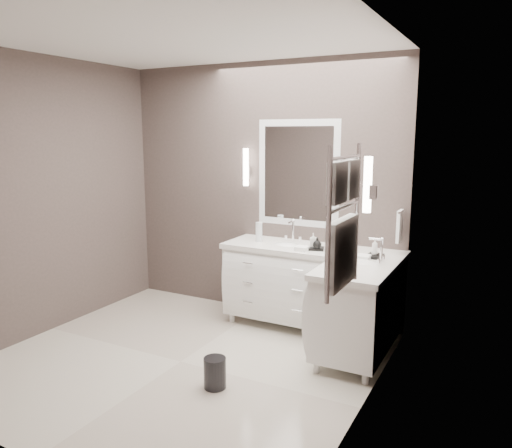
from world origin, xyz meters
The scene contains 21 objects.
floor centered at (0.00, 0.00, -0.01)m, with size 3.20×3.00×0.01m, color beige.
ceiling centered at (0.00, 0.00, 2.71)m, with size 3.20×3.00×0.01m, color white.
wall_back centered at (0.00, 1.50, 1.35)m, with size 3.20×0.01×2.70m, color #463B38.
wall_front centered at (0.00, -1.50, 1.35)m, with size 3.20×0.01×2.70m, color #463B38.
wall_left centered at (-1.60, 0.00, 1.35)m, with size 0.01×3.00×2.70m, color #463B38.
wall_right centered at (1.60, 0.00, 1.35)m, with size 0.01×3.00×2.70m, color #463B38.
vanity_back centered at (0.45, 1.23, 0.49)m, with size 1.24×0.59×0.97m.
vanity_right centered at (1.33, 0.90, 0.49)m, with size 0.59×1.24×0.97m.
mirror_back centered at (0.45, 1.49, 1.55)m, with size 0.90×0.02×1.10m.
mirror_right centered at (1.59, 0.80, 1.55)m, with size 0.02×0.90×1.10m.
sconce_back centered at (-0.13, 1.43, 1.59)m, with size 0.06×0.06×0.40m.
sconce_right centered at (1.53, 0.22, 1.59)m, with size 0.06×0.06×0.40m.
towel_bar_corner centered at (1.54, 1.36, 1.12)m, with size 0.03×0.22×0.30m.
towel_ladder centered at (1.55, -0.40, 1.39)m, with size 0.06×0.58×0.90m.
waste_bin centered at (0.51, -0.24, 0.12)m, with size 0.18×0.18×0.25m, color black.
amenity_tray_back centered at (0.79, 1.14, 0.86)m, with size 0.16×0.12×0.02m, color black.
amenity_tray_right centered at (1.37, 1.11, 0.86)m, with size 0.13×0.17×0.03m, color black.
water_bottle centered at (0.14, 1.22, 0.95)m, with size 0.07×0.07×0.20m, color silver.
soap_bottle_a centered at (0.76, 1.16, 0.94)m, with size 0.06×0.06×0.13m, color white.
soap_bottle_b centered at (0.82, 1.11, 0.93)m, with size 0.08×0.08×0.11m, color black.
soap_bottle_c centered at (1.37, 1.11, 0.95)m, with size 0.06×0.06×0.15m, color white.
Camera 1 is at (2.47, -3.28, 1.97)m, focal length 35.00 mm.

